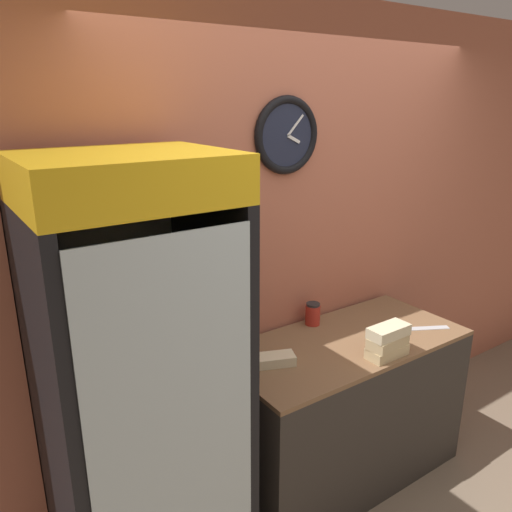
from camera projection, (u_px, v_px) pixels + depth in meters
name	position (u px, v px, depth m)	size (l,w,h in m)	color
wall_back	(304.00, 243.00, 2.95)	(5.20, 0.10, 2.70)	#B7664C
prep_counter	(341.00, 408.00, 2.93)	(1.41, 0.67, 0.88)	#332D28
beverage_cooler	(133.00, 368.00, 2.10)	(0.74, 0.72, 2.00)	black
sandwich_stack_bottom	(387.00, 351.00, 2.61)	(0.23, 0.11, 0.06)	tan
sandwich_stack_middle	(388.00, 341.00, 2.59)	(0.24, 0.13, 0.06)	tan
sandwich_stack_top	(389.00, 331.00, 2.58)	(0.23, 0.11, 0.06)	beige
sandwich_flat_left	(274.00, 360.00, 2.54)	(0.23, 0.17, 0.05)	beige
chefs_knife	(410.00, 328.00, 2.93)	(0.34, 0.20, 0.02)	silver
condiment_jar	(313.00, 314.00, 2.98)	(0.09, 0.09, 0.13)	#B72D23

